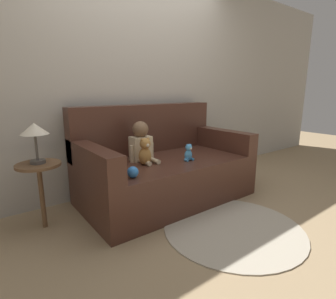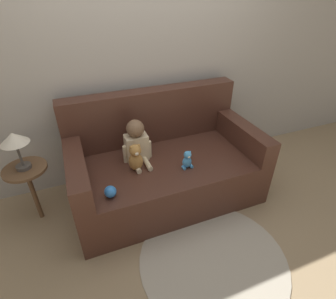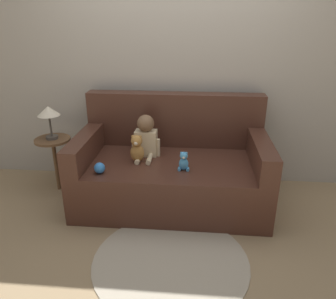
{
  "view_description": "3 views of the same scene",
  "coord_description": "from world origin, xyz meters",
  "px_view_note": "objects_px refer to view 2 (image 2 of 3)",
  "views": [
    {
      "loc": [
        -1.62,
        -2.18,
        1.18
      ],
      "look_at": [
        -0.05,
        -0.08,
        0.58
      ],
      "focal_mm": 28.0,
      "sensor_mm": 36.0,
      "label": 1
    },
    {
      "loc": [
        -0.76,
        -1.95,
        1.9
      ],
      "look_at": [
        -0.0,
        -0.05,
        0.59
      ],
      "focal_mm": 28.0,
      "sensor_mm": 36.0,
      "label": 2
    },
    {
      "loc": [
        0.23,
        -2.84,
        1.74
      ],
      "look_at": [
        -0.03,
        -0.09,
        0.6
      ],
      "focal_mm": 35.0,
      "sensor_mm": 36.0,
      "label": 3
    }
  ],
  "objects_px": {
    "plush_toy_side": "(187,160)",
    "side_table": "(20,157)",
    "toy_ball": "(110,192)",
    "couch": "(164,164)",
    "teddy_bear_brown": "(136,158)",
    "person_baby": "(136,142)"
  },
  "relations": [
    {
      "from": "teddy_bear_brown",
      "to": "side_table",
      "type": "height_order",
      "value": "side_table"
    },
    {
      "from": "person_baby",
      "to": "plush_toy_side",
      "type": "xyz_separation_m",
      "value": [
        0.38,
        -0.3,
        -0.1
      ]
    },
    {
      "from": "person_baby",
      "to": "plush_toy_side",
      "type": "bearing_deg",
      "value": -38.34
    },
    {
      "from": "side_table",
      "to": "toy_ball",
      "type": "bearing_deg",
      "value": -37.59
    },
    {
      "from": "teddy_bear_brown",
      "to": "toy_ball",
      "type": "distance_m",
      "value": 0.4
    },
    {
      "from": "teddy_bear_brown",
      "to": "toy_ball",
      "type": "height_order",
      "value": "teddy_bear_brown"
    },
    {
      "from": "side_table",
      "to": "person_baby",
      "type": "bearing_deg",
      "value": -3.0
    },
    {
      "from": "teddy_bear_brown",
      "to": "side_table",
      "type": "bearing_deg",
      "value": 166.67
    },
    {
      "from": "couch",
      "to": "toy_ball",
      "type": "relative_size",
      "value": 18.66
    },
    {
      "from": "teddy_bear_brown",
      "to": "plush_toy_side",
      "type": "xyz_separation_m",
      "value": [
        0.44,
        -0.14,
        -0.05
      ]
    },
    {
      "from": "plush_toy_side",
      "to": "toy_ball",
      "type": "bearing_deg",
      "value": -170.12
    },
    {
      "from": "person_baby",
      "to": "teddy_bear_brown",
      "type": "relative_size",
      "value": 1.52
    },
    {
      "from": "couch",
      "to": "teddy_bear_brown",
      "type": "xyz_separation_m",
      "value": [
        -0.32,
        -0.14,
        0.25
      ]
    },
    {
      "from": "plush_toy_side",
      "to": "toy_ball",
      "type": "relative_size",
      "value": 1.82
    },
    {
      "from": "couch",
      "to": "side_table",
      "type": "height_order",
      "value": "couch"
    },
    {
      "from": "teddy_bear_brown",
      "to": "side_table",
      "type": "xyz_separation_m",
      "value": [
        -0.91,
        0.22,
        0.1
      ]
    },
    {
      "from": "couch",
      "to": "plush_toy_side",
      "type": "relative_size",
      "value": 10.25
    },
    {
      "from": "toy_ball",
      "to": "person_baby",
      "type": "bearing_deg",
      "value": 51.15
    },
    {
      "from": "plush_toy_side",
      "to": "side_table",
      "type": "xyz_separation_m",
      "value": [
        -1.35,
        0.35,
        0.15
      ]
    },
    {
      "from": "couch",
      "to": "person_baby",
      "type": "bearing_deg",
      "value": 174.14
    },
    {
      "from": "couch",
      "to": "side_table",
      "type": "xyz_separation_m",
      "value": [
        -1.23,
        0.08,
        0.35
      ]
    },
    {
      "from": "teddy_bear_brown",
      "to": "toy_ball",
      "type": "bearing_deg",
      "value": -137.38
    }
  ]
}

